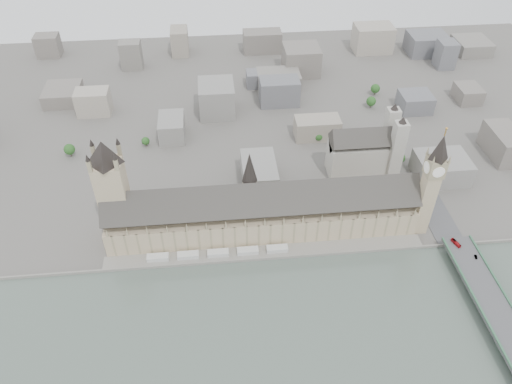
{
  "coord_description": "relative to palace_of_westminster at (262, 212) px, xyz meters",
  "views": [
    {
      "loc": [
        -36.46,
        -293.2,
        313.55
      ],
      "look_at": [
        -3.16,
        41.77,
        26.76
      ],
      "focal_mm": 35.0,
      "sensor_mm": 36.0,
      "label": 1
    }
  ],
  "objects": [
    {
      "name": "westminster_bridge",
      "position": [
        162.0,
        -107.2,
        -17.58
      ],
      "size": [
        25.0,
        325.0,
        10.25
      ],
      "primitive_type": "cube",
      "color": "#474749",
      "rests_on": "ground"
    },
    {
      "name": "victoria_tower",
      "position": [
        -122.0,
        6.3,
        32.5
      ],
      "size": [
        30.0,
        30.0,
        100.0
      ],
      "color": "tan",
      "rests_on": "ground"
    },
    {
      "name": "westminster_abbey",
      "position": [
        110.92,
        75.3,
        2.38
      ],
      "size": [
        68.0,
        36.0,
        64.0
      ],
      "color": "#A49F93",
      "rests_on": "ground"
    },
    {
      "name": "ground",
      "position": [
        0.0,
        -19.7,
        -22.71
      ],
      "size": [
        900.0,
        900.0,
        0.0
      ],
      "primitive_type": "plane",
      "color": "#595651",
      "rests_on": "ground"
    },
    {
      "name": "embankment_wall",
      "position": [
        0.0,
        -34.7,
        -21.21
      ],
      "size": [
        600.0,
        1.5,
        3.0
      ],
      "primitive_type": "cube",
      "color": "gray",
      "rests_on": "ground"
    },
    {
      "name": "elizabeth_tower",
      "position": [
        138.0,
        -11.7,
        35.38
      ],
      "size": [
        17.0,
        17.0,
        107.5
      ],
      "color": "tan",
      "rests_on": "ground"
    },
    {
      "name": "city_skyline_inland",
      "position": [
        0.0,
        225.3,
        -3.71
      ],
      "size": [
        720.0,
        360.0,
        38.0
      ],
      "primitive_type": null,
      "color": "gray",
      "rests_on": "ground"
    },
    {
      "name": "palace_of_westminster",
      "position": [
        0.0,
        0.0,
        0.0
      ],
      "size": [
        265.0,
        40.73,
        55.44
      ],
      "color": "tan",
      "rests_on": "ground"
    },
    {
      "name": "red_bus_north",
      "position": [
        158.14,
        -42.01,
        -11.01
      ],
      "size": [
        5.49,
        10.59,
        2.88
      ],
      "primitive_type": "imported",
      "rotation": [
        0.0,
        0.0,
        0.31
      ],
      "color": "red",
      "rests_on": "westminster_bridge"
    },
    {
      "name": "car_silver",
      "position": [
        168.53,
        -58.05,
        -11.72
      ],
      "size": [
        2.31,
        4.67,
        1.47
      ],
      "primitive_type": "imported",
      "rotation": [
        0.0,
        0.0,
        -0.18
      ],
      "color": "gray",
      "rests_on": "westminster_bridge"
    },
    {
      "name": "river_terrace",
      "position": [
        0.0,
        -27.2,
        -21.71
      ],
      "size": [
        270.0,
        15.0,
        2.0
      ],
      "primitive_type": "cube",
      "color": "gray",
      "rests_on": "ground"
    },
    {
      "name": "car_approach",
      "position": [
        167.54,
        34.66,
        -11.69
      ],
      "size": [
        3.4,
        5.66,
        1.54
      ],
      "primitive_type": "imported",
      "rotation": [
        0.0,
        0.0,
        0.25
      ],
      "color": "gray",
      "rests_on": "westminster_bridge"
    },
    {
      "name": "central_tower",
      "position": [
        -10.0,
        6.3,
        35.21
      ],
      "size": [
        13.0,
        13.0,
        48.0
      ],
      "color": "gray",
      "rests_on": "ground"
    },
    {
      "name": "terrace_tents",
      "position": [
        -40.0,
        -26.7,
        -18.71
      ],
      "size": [
        118.0,
        7.0,
        4.0
      ],
      "color": "silver",
      "rests_on": "river_terrace"
    },
    {
      "name": "park_trees",
      "position": [
        -10.0,
        40.3,
        -15.21
      ],
      "size": [
        110.0,
        30.0,
        15.0
      ],
      "primitive_type": null,
      "color": "#1C4117",
      "rests_on": "ground"
    }
  ]
}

